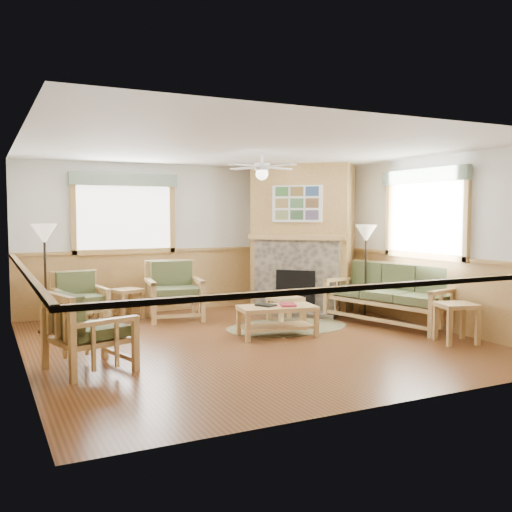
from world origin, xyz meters
name	(u,v)px	position (x,y,z in m)	size (l,w,h in m)	color
floor	(252,341)	(0.00, 0.00, -0.01)	(6.00, 6.00, 0.01)	brown
ceiling	(252,149)	(0.00, 0.00, 2.70)	(6.00, 6.00, 0.01)	white
wall_back	(183,238)	(0.00, 3.00, 1.35)	(6.00, 0.02, 2.70)	silver
wall_front	(392,262)	(0.00, -3.00, 1.35)	(6.00, 0.02, 2.70)	silver
wall_left	(21,252)	(-3.00, 0.00, 1.35)	(0.02, 6.00, 2.70)	silver
wall_right	(418,241)	(3.00, 0.00, 1.35)	(0.02, 6.00, 2.70)	silver
wainscot	(252,303)	(0.00, 0.00, 0.55)	(6.00, 6.00, 1.10)	#AB8146
fireplace	(303,238)	(2.05, 2.05, 1.35)	(2.20, 2.20, 2.70)	#AB8146
window_back	(124,172)	(-1.10, 2.96, 2.53)	(1.90, 0.16, 1.50)	white
window_right	(426,167)	(2.96, -0.20, 2.53)	(0.16, 1.90, 1.50)	white
ceiling_fan	(262,154)	(0.30, 0.30, 2.66)	(1.24, 1.24, 0.36)	white
sofa	(390,294)	(2.55, 0.14, 0.49)	(0.87, 2.13, 0.98)	tan
armchair_back_left	(80,299)	(-2.00, 2.28, 0.43)	(0.77, 0.77, 0.86)	tan
armchair_back_right	(174,291)	(-0.47, 2.08, 0.49)	(0.88, 0.88, 0.99)	tan
armchair_left	(90,331)	(-2.33, -0.53, 0.46)	(0.82, 0.82, 0.92)	tan
coffee_table	(277,321)	(0.47, 0.13, 0.22)	(1.12, 0.56, 0.45)	tan
end_table_chairs	(127,304)	(-1.18, 2.53, 0.26)	(0.46, 0.44, 0.51)	tan
end_table_sofa	(456,323)	(2.52, -1.34, 0.28)	(0.50, 0.48, 0.56)	tan
footstool	(285,309)	(1.13, 1.07, 0.21)	(0.49, 0.49, 0.42)	tan
braided_rug	(287,327)	(0.93, 0.65, 0.01)	(2.03, 2.03, 0.01)	brown
floor_lamp_left	(45,278)	(-2.55, 1.93, 0.83)	(0.38, 0.38, 1.66)	black
floor_lamp_right	(366,271)	(2.55, 0.79, 0.81)	(0.37, 0.37, 1.62)	black
book_red	(288,304)	(0.62, 0.08, 0.48)	(0.22, 0.30, 0.03)	maroon
book_dark	(266,304)	(0.32, 0.20, 0.47)	(0.20, 0.27, 0.03)	black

